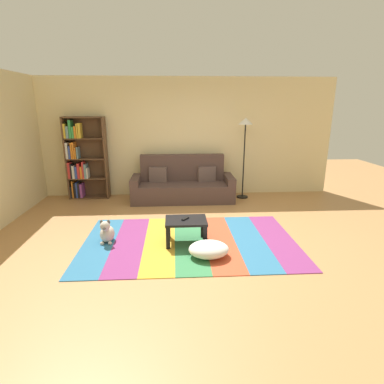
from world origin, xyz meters
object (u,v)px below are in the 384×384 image
Objects in this scene: bookshelf at (82,160)px; standing_lamp at (245,132)px; couch at (183,185)px; dog at (107,233)px; coffee_table at (186,224)px; tv_remote at (185,219)px; pouf at (209,249)px.

bookshelf reaches higher than standing_lamp.
couch reaches higher than dog.
coffee_table is 1.60× the size of dog.
tv_remote reaches higher than dog.
coffee_table is 0.60m from pouf.
couch is 1.83m from standing_lamp.
standing_lamp reaches higher than couch.
pouf is at bearing -58.13° from coffee_table.
standing_lamp is (2.65, 2.28, 1.36)m from dog.
coffee_table reaches higher than pouf.
bookshelf is 2.77m from dog.
couch is 1.23× the size of bookshelf.
coffee_table is 4.24× the size of tv_remote.
bookshelf is 3.44m from tv_remote.
bookshelf is 3.47m from coffee_table.
bookshelf is (-2.27, 0.28, 0.56)m from couch.
couch is at bearing -7.11° from bookshelf.
pouf is (0.30, -0.48, -0.19)m from coffee_table.
couch is at bearing -176.28° from standing_lamp.
couch is 15.07× the size of tv_remote.
dog is at bearing -119.88° from couch.
pouf is 1.44× the size of dog.
bookshelf is 4.63× the size of dog.
tv_remote reaches higher than coffee_table.
bookshelf is 3.22× the size of pouf.
couch is at bearing 60.12° from dog.
couch reaches higher than tv_remote.
coffee_table is 0.35× the size of standing_lamp.
couch is 2.80m from pouf.
coffee_table is 1.25m from dog.
pouf is at bearing -111.23° from standing_lamp.
coffee_table is 1.11× the size of pouf.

